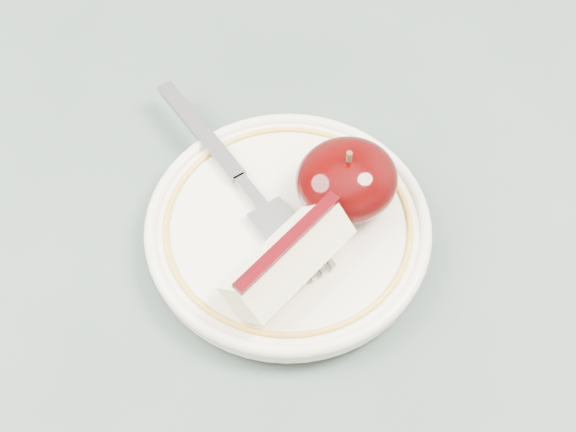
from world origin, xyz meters
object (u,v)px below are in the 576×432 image
table (213,297)px  fork (240,179)px  plate (288,227)px  apple_half (347,180)px

table → fork: fork is taller
table → plate: 0.12m
table → plate: plate is taller
plate → apple_half: 0.05m
plate → table: bearing=150.0°
plate → fork: 0.05m
plate → fork: size_ratio=0.97×
plate → apple_half: (0.04, -0.00, 0.03)m
plate → fork: fork is taller
table → apple_half: bearing=-17.7°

